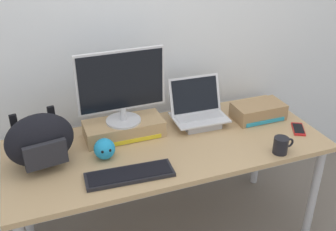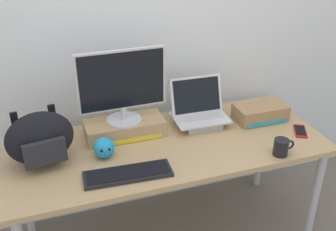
{
  "view_description": "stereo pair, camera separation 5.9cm",
  "coord_description": "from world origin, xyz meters",
  "px_view_note": "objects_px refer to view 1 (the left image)",
  "views": [
    {
      "loc": [
        -0.68,
        -1.8,
        1.9
      ],
      "look_at": [
        0.0,
        0.0,
        0.89
      ],
      "focal_mm": 42.27,
      "sensor_mm": 36.0,
      "label": 1
    },
    {
      "loc": [
        -0.62,
        -1.82,
        1.9
      ],
      "look_at": [
        0.0,
        0.0,
        0.89
      ],
      "focal_mm": 42.27,
      "sensor_mm": 36.0,
      "label": 2
    }
  ],
  "objects_px": {
    "messenger_backpack": "(40,141)",
    "coffee_mug": "(281,145)",
    "external_keyboard": "(130,175)",
    "toner_box_cyan": "(258,111)",
    "desktop_monitor": "(122,86)",
    "open_laptop": "(198,115)",
    "toner_box_yellow": "(124,129)",
    "plush_toy": "(104,149)",
    "cell_phone": "(298,129)"
  },
  "relations": [
    {
      "from": "toner_box_cyan",
      "to": "plush_toy",
      "type": "bearing_deg",
      "value": -174.11
    },
    {
      "from": "toner_box_yellow",
      "to": "plush_toy",
      "type": "bearing_deg",
      "value": -129.61
    },
    {
      "from": "desktop_monitor",
      "to": "cell_phone",
      "type": "height_order",
      "value": "desktop_monitor"
    },
    {
      "from": "messenger_backpack",
      "to": "cell_phone",
      "type": "xyz_separation_m",
      "value": [
        1.47,
        -0.17,
        -0.14
      ]
    },
    {
      "from": "open_laptop",
      "to": "coffee_mug",
      "type": "bearing_deg",
      "value": -56.71
    },
    {
      "from": "open_laptop",
      "to": "cell_phone",
      "type": "height_order",
      "value": "open_laptop"
    },
    {
      "from": "coffee_mug",
      "to": "plush_toy",
      "type": "distance_m",
      "value": 0.95
    },
    {
      "from": "open_laptop",
      "to": "messenger_backpack",
      "type": "distance_m",
      "value": 0.95
    },
    {
      "from": "cell_phone",
      "to": "external_keyboard",
      "type": "bearing_deg",
      "value": -146.65
    },
    {
      "from": "toner_box_yellow",
      "to": "external_keyboard",
      "type": "distance_m",
      "value": 0.41
    },
    {
      "from": "toner_box_yellow",
      "to": "open_laptop",
      "type": "relative_size",
      "value": 1.36
    },
    {
      "from": "toner_box_yellow",
      "to": "messenger_backpack",
      "type": "distance_m",
      "value": 0.5
    },
    {
      "from": "messenger_backpack",
      "to": "plush_toy",
      "type": "height_order",
      "value": "messenger_backpack"
    },
    {
      "from": "external_keyboard",
      "to": "messenger_backpack",
      "type": "relative_size",
      "value": 1.21
    },
    {
      "from": "toner_box_yellow",
      "to": "coffee_mug",
      "type": "bearing_deg",
      "value": -32.42
    },
    {
      "from": "cell_phone",
      "to": "plush_toy",
      "type": "height_order",
      "value": "plush_toy"
    },
    {
      "from": "cell_phone",
      "to": "plush_toy",
      "type": "relative_size",
      "value": 1.44
    },
    {
      "from": "external_keyboard",
      "to": "coffee_mug",
      "type": "xyz_separation_m",
      "value": [
        0.83,
        -0.08,
        0.04
      ]
    },
    {
      "from": "messenger_backpack",
      "to": "toner_box_cyan",
      "type": "distance_m",
      "value": 1.33
    },
    {
      "from": "coffee_mug",
      "to": "cell_phone",
      "type": "xyz_separation_m",
      "value": [
        0.25,
        0.17,
        -0.04
      ]
    },
    {
      "from": "toner_box_yellow",
      "to": "desktop_monitor",
      "type": "bearing_deg",
      "value": -88.56
    },
    {
      "from": "open_laptop",
      "to": "cell_phone",
      "type": "bearing_deg",
      "value": -26.54
    },
    {
      "from": "toner_box_yellow",
      "to": "desktop_monitor",
      "type": "xyz_separation_m",
      "value": [
        0.0,
        -0.0,
        0.27
      ]
    },
    {
      "from": "external_keyboard",
      "to": "toner_box_cyan",
      "type": "bearing_deg",
      "value": 22.07
    },
    {
      "from": "toner_box_yellow",
      "to": "coffee_mug",
      "type": "relative_size",
      "value": 3.74
    },
    {
      "from": "cell_phone",
      "to": "toner_box_cyan",
      "type": "xyz_separation_m",
      "value": [
        -0.15,
        0.22,
        0.04
      ]
    },
    {
      "from": "plush_toy",
      "to": "coffee_mug",
      "type": "bearing_deg",
      "value": -17.55
    },
    {
      "from": "desktop_monitor",
      "to": "open_laptop",
      "type": "bearing_deg",
      "value": -2.72
    },
    {
      "from": "external_keyboard",
      "to": "messenger_backpack",
      "type": "distance_m",
      "value": 0.49
    },
    {
      "from": "toner_box_yellow",
      "to": "toner_box_cyan",
      "type": "relative_size",
      "value": 1.43
    },
    {
      "from": "cell_phone",
      "to": "plush_toy",
      "type": "distance_m",
      "value": 1.17
    },
    {
      "from": "messenger_backpack",
      "to": "coffee_mug",
      "type": "bearing_deg",
      "value": -24.34
    },
    {
      "from": "toner_box_yellow",
      "to": "coffee_mug",
      "type": "height_order",
      "value": "toner_box_yellow"
    },
    {
      "from": "desktop_monitor",
      "to": "messenger_backpack",
      "type": "relative_size",
      "value": 1.35
    },
    {
      "from": "toner_box_cyan",
      "to": "desktop_monitor",
      "type": "bearing_deg",
      "value": 174.33
    },
    {
      "from": "toner_box_yellow",
      "to": "cell_phone",
      "type": "distance_m",
      "value": 1.05
    },
    {
      "from": "toner_box_yellow",
      "to": "open_laptop",
      "type": "height_order",
      "value": "open_laptop"
    },
    {
      "from": "external_keyboard",
      "to": "plush_toy",
      "type": "distance_m",
      "value": 0.23
    },
    {
      "from": "desktop_monitor",
      "to": "cell_phone",
      "type": "xyz_separation_m",
      "value": [
        1.0,
        -0.3,
        -0.31
      ]
    },
    {
      "from": "plush_toy",
      "to": "cell_phone",
      "type": "bearing_deg",
      "value": -5.57
    },
    {
      "from": "external_keyboard",
      "to": "messenger_backpack",
      "type": "bearing_deg",
      "value": 149.72
    },
    {
      "from": "messenger_backpack",
      "to": "plush_toy",
      "type": "distance_m",
      "value": 0.33
    },
    {
      "from": "messenger_backpack",
      "to": "coffee_mug",
      "type": "xyz_separation_m",
      "value": [
        1.22,
        -0.34,
        -0.1
      ]
    },
    {
      "from": "open_laptop",
      "to": "messenger_backpack",
      "type": "relative_size",
      "value": 0.9
    },
    {
      "from": "desktop_monitor",
      "to": "coffee_mug",
      "type": "bearing_deg",
      "value": -33.4
    },
    {
      "from": "open_laptop",
      "to": "desktop_monitor",
      "type": "bearing_deg",
      "value": -179.81
    },
    {
      "from": "external_keyboard",
      "to": "coffee_mug",
      "type": "relative_size",
      "value": 3.68
    },
    {
      "from": "desktop_monitor",
      "to": "cell_phone",
      "type": "bearing_deg",
      "value": -17.81
    },
    {
      "from": "open_laptop",
      "to": "coffee_mug",
      "type": "xyz_separation_m",
      "value": [
        0.28,
        -0.46,
        -0.01
      ]
    },
    {
      "from": "open_laptop",
      "to": "messenger_backpack",
      "type": "xyz_separation_m",
      "value": [
        -0.94,
        -0.12,
        0.09
      ]
    }
  ]
}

